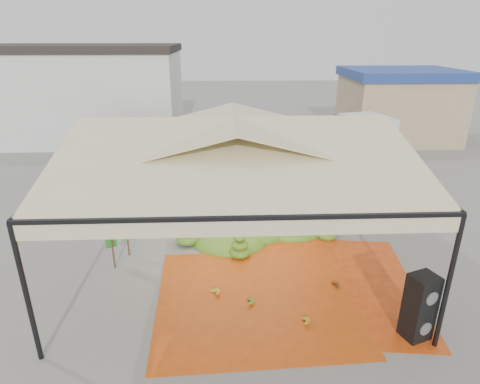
{
  "coord_description": "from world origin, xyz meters",
  "views": [
    {
      "loc": [
        -0.3,
        -10.35,
        6.03
      ],
      "look_at": [
        0.2,
        1.5,
        1.3
      ],
      "focal_mm": 30.0,
      "sensor_mm": 36.0,
      "label": 1
    }
  ],
  "objects_px": {
    "truck_left": "(151,139)",
    "truck_right": "(324,139)",
    "vendor": "(207,178)",
    "banana_heap": "(243,206)",
    "speaker_stack": "(419,307)"
  },
  "relations": [
    {
      "from": "truck_left",
      "to": "truck_right",
      "type": "relative_size",
      "value": 0.86
    },
    {
      "from": "truck_right",
      "to": "vendor",
      "type": "bearing_deg",
      "value": -163.32
    },
    {
      "from": "banana_heap",
      "to": "speaker_stack",
      "type": "relative_size",
      "value": 4.1
    },
    {
      "from": "banana_heap",
      "to": "truck_left",
      "type": "bearing_deg",
      "value": 120.85
    },
    {
      "from": "banana_heap",
      "to": "vendor",
      "type": "relative_size",
      "value": 3.63
    },
    {
      "from": "banana_heap",
      "to": "vendor",
      "type": "bearing_deg",
      "value": 119.07
    },
    {
      "from": "banana_heap",
      "to": "truck_right",
      "type": "bearing_deg",
      "value": 54.63
    },
    {
      "from": "banana_heap",
      "to": "speaker_stack",
      "type": "height_order",
      "value": "speaker_stack"
    },
    {
      "from": "banana_heap",
      "to": "speaker_stack",
      "type": "bearing_deg",
      "value": -58.58
    },
    {
      "from": "speaker_stack",
      "to": "banana_heap",
      "type": "bearing_deg",
      "value": 100.75
    },
    {
      "from": "banana_heap",
      "to": "truck_left",
      "type": "xyz_separation_m",
      "value": [
        -4.08,
        6.83,
        0.62
      ]
    },
    {
      "from": "banana_heap",
      "to": "vendor",
      "type": "height_order",
      "value": "vendor"
    },
    {
      "from": "vendor",
      "to": "truck_left",
      "type": "bearing_deg",
      "value": -38.43
    },
    {
      "from": "speaker_stack",
      "to": "truck_right",
      "type": "xyz_separation_m",
      "value": [
        0.63,
        11.21,
        0.71
      ]
    },
    {
      "from": "speaker_stack",
      "to": "vendor",
      "type": "bearing_deg",
      "value": 100.08
    }
  ]
}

